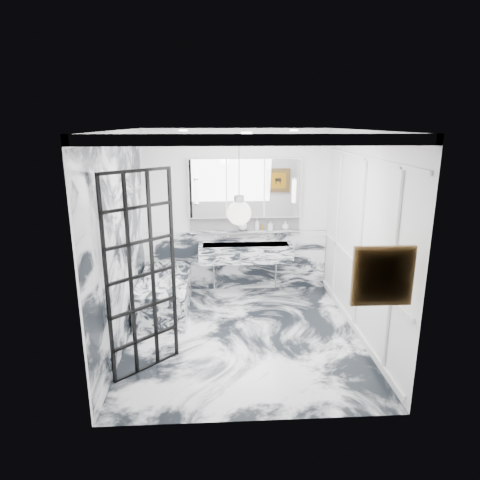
{
  "coord_description": "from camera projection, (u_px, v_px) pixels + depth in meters",
  "views": [
    {
      "loc": [
        -0.35,
        -5.44,
        2.89
      ],
      "look_at": [
        -0.01,
        0.5,
        1.25
      ],
      "focal_mm": 32.0,
      "sensor_mm": 36.0,
      "label": 1
    }
  ],
  "objects": [
    {
      "name": "ledge",
      "position": [
        245.0,
        231.0,
        7.4
      ],
      "size": [
        1.9,
        0.14,
        0.04
      ],
      "primitive_type": "cube",
      "color": "silver",
      "rests_on": "wall_back"
    },
    {
      "name": "wall_front",
      "position": [
        255.0,
        291.0,
        3.92
      ],
      "size": [
        3.6,
        0.0,
        3.6
      ],
      "primitive_type": "plane",
      "rotation": [
        -1.57,
        0.0,
        0.0
      ],
      "color": "white",
      "rests_on": "floor"
    },
    {
      "name": "sconce_right",
      "position": [
        294.0,
        191.0,
        7.17
      ],
      "size": [
        0.07,
        0.07,
        0.4
      ],
      "primitive_type": "cylinder",
      "color": "white",
      "rests_on": "mirror_cabinet"
    },
    {
      "name": "ceiling",
      "position": [
        243.0,
        130.0,
        5.28
      ],
      "size": [
        3.6,
        3.6,
        0.0
      ],
      "primitive_type": "plane",
      "rotation": [
        3.14,
        0.0,
        0.0
      ],
      "color": "white",
      "rests_on": "wall_back"
    },
    {
      "name": "marble_clad_left",
      "position": [
        122.0,
        246.0,
        5.58
      ],
      "size": [
        0.02,
        3.56,
        2.68
      ],
      "primitive_type": "cube",
      "color": "silver",
      "rests_on": "floor"
    },
    {
      "name": "panel_molding",
      "position": [
        359.0,
        245.0,
        5.77
      ],
      "size": [
        0.03,
        3.4,
        2.3
      ],
      "primitive_type": "cube",
      "color": "white",
      "rests_on": "floor"
    },
    {
      "name": "pendant_light",
      "position": [
        239.0,
        213.0,
        4.15
      ],
      "size": [
        0.24,
        0.24,
        0.24
      ],
      "primitive_type": "sphere",
      "color": "white",
      "rests_on": "ceiling"
    },
    {
      "name": "sconce_left",
      "position": [
        196.0,
        192.0,
        7.08
      ],
      "size": [
        0.07,
        0.07,
        0.4
      ],
      "primitive_type": "cylinder",
      "color": "white",
      "rests_on": "mirror_cabinet"
    },
    {
      "name": "soap_bottle_a",
      "position": [
        257.0,
        224.0,
        7.37
      ],
      "size": [
        0.11,
        0.11,
        0.21
      ],
      "primitive_type": "imported",
      "rotation": [
        0.0,
        0.0,
        -0.38
      ],
      "color": "#8C5919",
      "rests_on": "ledge"
    },
    {
      "name": "amber_bottle",
      "position": [
        262.0,
        227.0,
        7.39
      ],
      "size": [
        0.04,
        0.04,
        0.1
      ],
      "primitive_type": "cylinder",
      "color": "#8C5919",
      "rests_on": "ledge"
    },
    {
      "name": "floor",
      "position": [
        243.0,
        335.0,
        6.02
      ],
      "size": [
        3.6,
        3.6,
        0.0
      ],
      "primitive_type": "plane",
      "color": "silver",
      "rests_on": "ground"
    },
    {
      "name": "bathtub",
      "position": [
        165.0,
        294.0,
        6.74
      ],
      "size": [
        0.75,
        1.65,
        0.55
      ],
      "primitive_type": "cube",
      "color": "silver",
      "rests_on": "floor"
    },
    {
      "name": "flower_vase",
      "position": [
        176.0,
        292.0,
        5.96
      ],
      "size": [
        0.09,
        0.09,
        0.12
      ],
      "primitive_type": "cylinder",
      "color": "silver",
      "rests_on": "bathtub"
    },
    {
      "name": "trough_sink",
      "position": [
        246.0,
        253.0,
        7.33
      ],
      "size": [
        1.6,
        0.45,
        0.3
      ],
      "primitive_type": "cube",
      "color": "silver",
      "rests_on": "wall_back"
    },
    {
      "name": "wall_back",
      "position": [
        236.0,
        212.0,
        7.38
      ],
      "size": [
        3.6,
        0.0,
        3.6
      ],
      "primitive_type": "plane",
      "rotation": [
        1.57,
        0.0,
        0.0
      ],
      "color": "white",
      "rests_on": "floor"
    },
    {
      "name": "wall_left",
      "position": [
        120.0,
        241.0,
        5.56
      ],
      "size": [
        0.0,
        3.6,
        3.6
      ],
      "primitive_type": "plane",
      "rotation": [
        1.57,
        0.0,
        1.57
      ],
      "color": "white",
      "rests_on": "floor"
    },
    {
      "name": "subway_tile",
      "position": [
        245.0,
        223.0,
        7.43
      ],
      "size": [
        1.9,
        0.03,
        0.23
      ],
      "primitive_type": "cube",
      "color": "white",
      "rests_on": "wall_back"
    },
    {
      "name": "marble_clad_back",
      "position": [
        236.0,
        260.0,
        7.59
      ],
      "size": [
        3.18,
        0.05,
        1.05
      ],
      "primitive_type": "cube",
      "color": "silver",
      "rests_on": "floor"
    },
    {
      "name": "crittall_door",
      "position": [
        142.0,
        275.0,
        4.91
      ],
      "size": [
        0.68,
        0.62,
        2.39
      ],
      "primitive_type": null,
      "rotation": [
        0.0,
        0.0,
        0.73
      ],
      "color": "black",
      "rests_on": "floor"
    },
    {
      "name": "artwork",
      "position": [
        383.0,
        276.0,
        4.0
      ],
      "size": [
        0.49,
        0.05,
        0.49
      ],
      "primitive_type": "cube",
      "color": "gold",
      "rests_on": "wall_front"
    },
    {
      "name": "soap_bottle_c",
      "position": [
        285.0,
        226.0,
        7.41
      ],
      "size": [
        0.15,
        0.15,
        0.15
      ],
      "primitive_type": "imported",
      "rotation": [
        0.0,
        0.0,
        0.3
      ],
      "color": "silver",
      "rests_on": "ledge"
    },
    {
      "name": "face_pot",
      "position": [
        243.0,
        226.0,
        7.36
      ],
      "size": [
        0.16,
        0.16,
        0.16
      ],
      "primitive_type": "sphere",
      "color": "white",
      "rests_on": "ledge"
    },
    {
      "name": "wall_right",
      "position": [
        362.0,
        237.0,
        5.74
      ],
      "size": [
        0.0,
        3.6,
        3.6
      ],
      "primitive_type": "plane",
      "rotation": [
        1.57,
        0.0,
        -1.57
      ],
      "color": "white",
      "rests_on": "floor"
    },
    {
      "name": "soap_bottle_b",
      "position": [
        271.0,
        225.0,
        7.39
      ],
      "size": [
        0.1,
        0.1,
        0.16
      ],
      "primitive_type": "imported",
      "rotation": [
        0.0,
        0.0,
        -0.41
      ],
      "color": "#4C4C51",
      "rests_on": "ledge"
    },
    {
      "name": "mirror_cabinet",
      "position": [
        245.0,
        188.0,
        7.21
      ],
      "size": [
        1.9,
        0.16,
        1.0
      ],
      "primitive_type": "cube",
      "color": "white",
      "rests_on": "wall_back"
    }
  ]
}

